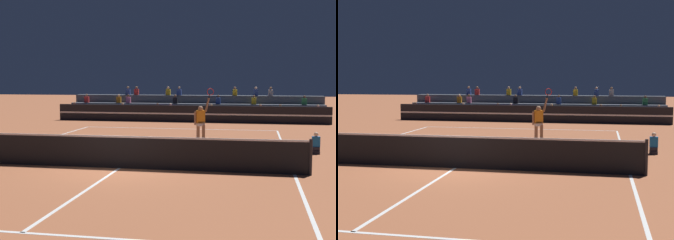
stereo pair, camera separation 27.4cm
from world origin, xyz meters
TOP-DOWN VIEW (x-y plane):
  - ground_plane at (0.00, 0.00)m, footprint 120.00×120.00m
  - court_lines at (0.00, 0.00)m, footprint 11.10×23.90m
  - tennis_net at (0.00, 0.00)m, footprint 12.00×0.10m
  - sponsor_banner_wall at (0.00, 16.01)m, footprint 18.00×0.26m
  - bleacher_stand at (-0.00, 18.54)m, footprint 17.85×2.85m
  - ball_kid_courtside at (6.61, 4.18)m, footprint 0.30×0.36m
  - tennis_player at (1.99, 5.62)m, footprint 0.84×0.42m
  - tennis_ball at (-1.63, 4.99)m, footprint 0.07×0.07m

SIDE VIEW (x-z plane):
  - ground_plane at x=0.00m, z-range 0.00..0.00m
  - court_lines at x=0.00m, z-range 0.00..0.01m
  - tennis_ball at x=-1.63m, z-range 0.00..0.07m
  - ball_kid_courtside at x=6.61m, z-range -0.09..0.75m
  - tennis_net at x=0.00m, z-range -0.01..1.09m
  - sponsor_banner_wall at x=0.00m, z-range 0.00..1.10m
  - bleacher_stand at x=0.00m, z-range -0.49..1.79m
  - tennis_player at x=1.99m, z-range -0.26..2.24m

